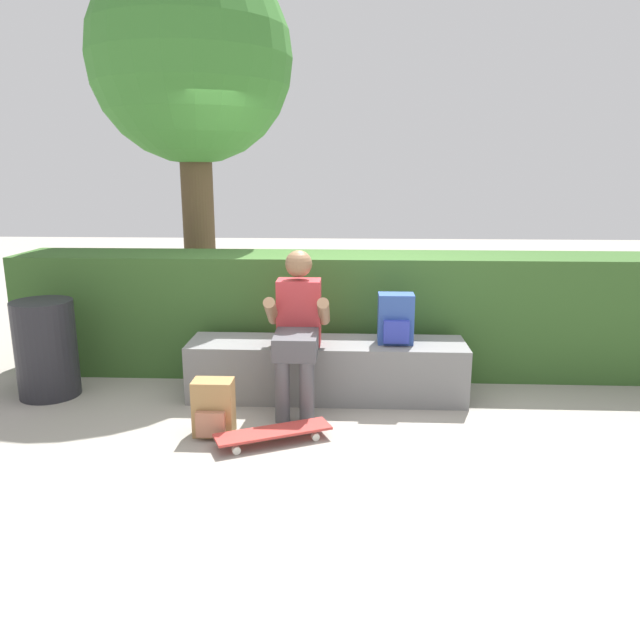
{
  "coord_description": "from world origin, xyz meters",
  "views": [
    {
      "loc": [
        0.17,
        -4.47,
        1.83
      ],
      "look_at": [
        -0.05,
        0.23,
        0.66
      ],
      "focal_mm": 34.3,
      "sensor_mm": 36.0,
      "label": 1
    }
  ],
  "objects_px": {
    "bench_main": "(327,369)",
    "trash_bin": "(46,349)",
    "backpack_on_bench": "(396,320)",
    "backpack_on_ground": "(213,409)",
    "skateboard_near_person": "(273,432)",
    "person_skater": "(298,325)"
  },
  "relations": [
    {
      "from": "backpack_on_ground",
      "to": "trash_bin",
      "type": "height_order",
      "value": "trash_bin"
    },
    {
      "from": "bench_main",
      "to": "backpack_on_bench",
      "type": "height_order",
      "value": "backpack_on_bench"
    },
    {
      "from": "bench_main",
      "to": "skateboard_near_person",
      "type": "height_order",
      "value": "bench_main"
    },
    {
      "from": "skateboard_near_person",
      "to": "trash_bin",
      "type": "bearing_deg",
      "value": 157.29
    },
    {
      "from": "person_skater",
      "to": "skateboard_near_person",
      "type": "distance_m",
      "value": 0.9
    },
    {
      "from": "backpack_on_ground",
      "to": "trash_bin",
      "type": "relative_size",
      "value": 0.5
    },
    {
      "from": "bench_main",
      "to": "backpack_on_ground",
      "type": "distance_m",
      "value": 1.09
    },
    {
      "from": "skateboard_near_person",
      "to": "person_skater",
      "type": "bearing_deg",
      "value": 80.23
    },
    {
      "from": "backpack_on_bench",
      "to": "backpack_on_ground",
      "type": "distance_m",
      "value": 1.59
    },
    {
      "from": "backpack_on_bench",
      "to": "backpack_on_ground",
      "type": "height_order",
      "value": "backpack_on_bench"
    },
    {
      "from": "bench_main",
      "to": "backpack_on_ground",
      "type": "relative_size",
      "value": 5.59
    },
    {
      "from": "person_skater",
      "to": "skateboard_near_person",
      "type": "bearing_deg",
      "value": -99.77
    },
    {
      "from": "person_skater",
      "to": "backpack_on_bench",
      "type": "bearing_deg",
      "value": 15.7
    },
    {
      "from": "bench_main",
      "to": "person_skater",
      "type": "distance_m",
      "value": 0.53
    },
    {
      "from": "bench_main",
      "to": "trash_bin",
      "type": "xyz_separation_m",
      "value": [
        -2.29,
        -0.08,
        0.16
      ]
    },
    {
      "from": "skateboard_near_person",
      "to": "backpack_on_ground",
      "type": "height_order",
      "value": "backpack_on_ground"
    },
    {
      "from": "skateboard_near_person",
      "to": "backpack_on_bench",
      "type": "bearing_deg",
      "value": 45.2
    },
    {
      "from": "backpack_on_bench",
      "to": "trash_bin",
      "type": "relative_size",
      "value": 0.5
    },
    {
      "from": "skateboard_near_person",
      "to": "backpack_on_ground",
      "type": "bearing_deg",
      "value": 164.89
    },
    {
      "from": "person_skater",
      "to": "backpack_on_ground",
      "type": "height_order",
      "value": "person_skater"
    },
    {
      "from": "skateboard_near_person",
      "to": "trash_bin",
      "type": "xyz_separation_m",
      "value": [
        -1.96,
        0.82,
        0.32
      ]
    },
    {
      "from": "person_skater",
      "to": "trash_bin",
      "type": "xyz_separation_m",
      "value": [
        -2.08,
        0.15,
        -0.26
      ]
    }
  ]
}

